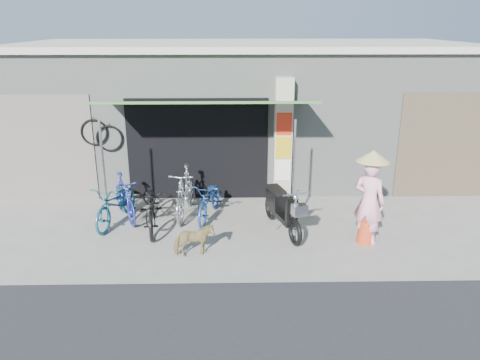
{
  "coord_description": "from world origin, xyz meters",
  "views": [
    {
      "loc": [
        -0.39,
        -8.43,
        4.21
      ],
      "look_at": [
        -0.2,
        1.0,
        1.0
      ],
      "focal_mm": 35.0,
      "sensor_mm": 36.0,
      "label": 1
    }
  ],
  "objects_px": {
    "bike_blue": "(125,197)",
    "bike_navy": "(210,199)",
    "bike_teal": "(116,203)",
    "bike_silver": "(185,192)",
    "moped": "(282,209)",
    "nun": "(369,198)",
    "bike_black": "(152,207)",
    "street_dog": "(194,241)"
  },
  "relations": [
    {
      "from": "bike_teal",
      "to": "moped",
      "type": "xyz_separation_m",
      "value": [
        3.55,
        -0.45,
        0.02
      ]
    },
    {
      "from": "bike_blue",
      "to": "moped",
      "type": "distance_m",
      "value": 3.5
    },
    {
      "from": "bike_black",
      "to": "bike_navy",
      "type": "distance_m",
      "value": 1.32
    },
    {
      "from": "bike_black",
      "to": "bike_navy",
      "type": "relative_size",
      "value": 1.1
    },
    {
      "from": "moped",
      "to": "bike_navy",
      "type": "bearing_deg",
      "value": 139.66
    },
    {
      "from": "nun",
      "to": "bike_black",
      "type": "bearing_deg",
      "value": 31.06
    },
    {
      "from": "moped",
      "to": "bike_teal",
      "type": "bearing_deg",
      "value": 156.77
    },
    {
      "from": "bike_blue",
      "to": "street_dog",
      "type": "relative_size",
      "value": 2.2
    },
    {
      "from": "bike_silver",
      "to": "moped",
      "type": "height_order",
      "value": "bike_silver"
    },
    {
      "from": "bike_black",
      "to": "moped",
      "type": "distance_m",
      "value": 2.74
    },
    {
      "from": "bike_silver",
      "to": "nun",
      "type": "height_order",
      "value": "nun"
    },
    {
      "from": "bike_teal",
      "to": "bike_silver",
      "type": "xyz_separation_m",
      "value": [
        1.45,
        0.41,
        0.1
      ]
    },
    {
      "from": "bike_black",
      "to": "nun",
      "type": "height_order",
      "value": "nun"
    },
    {
      "from": "bike_navy",
      "to": "nun",
      "type": "height_order",
      "value": "nun"
    },
    {
      "from": "street_dog",
      "to": "moped",
      "type": "relative_size",
      "value": 0.4
    },
    {
      "from": "bike_silver",
      "to": "bike_teal",
      "type": "bearing_deg",
      "value": -158.95
    },
    {
      "from": "bike_teal",
      "to": "bike_blue",
      "type": "relative_size",
      "value": 1.08
    },
    {
      "from": "moped",
      "to": "nun",
      "type": "height_order",
      "value": "nun"
    },
    {
      "from": "bike_silver",
      "to": "moped",
      "type": "distance_m",
      "value": 2.27
    },
    {
      "from": "bike_blue",
      "to": "street_dog",
      "type": "distance_m",
      "value": 2.48
    },
    {
      "from": "bike_teal",
      "to": "street_dog",
      "type": "relative_size",
      "value": 2.37
    },
    {
      "from": "bike_black",
      "to": "bike_silver",
      "type": "bearing_deg",
      "value": 39.14
    },
    {
      "from": "bike_blue",
      "to": "moped",
      "type": "bearing_deg",
      "value": -38.07
    },
    {
      "from": "bike_navy",
      "to": "street_dog",
      "type": "xyz_separation_m",
      "value": [
        -0.23,
        -1.8,
        -0.13
      ]
    },
    {
      "from": "bike_teal",
      "to": "bike_navy",
      "type": "height_order",
      "value": "bike_teal"
    },
    {
      "from": "bike_navy",
      "to": "moped",
      "type": "height_order",
      "value": "moped"
    },
    {
      "from": "bike_blue",
      "to": "bike_silver",
      "type": "height_order",
      "value": "bike_silver"
    },
    {
      "from": "bike_silver",
      "to": "street_dog",
      "type": "distance_m",
      "value": 2.01
    },
    {
      "from": "bike_blue",
      "to": "nun",
      "type": "distance_m",
      "value": 5.25
    },
    {
      "from": "street_dog",
      "to": "nun",
      "type": "xyz_separation_m",
      "value": [
        3.4,
        0.53,
        0.62
      ]
    },
    {
      "from": "bike_blue",
      "to": "bike_navy",
      "type": "distance_m",
      "value": 1.9
    },
    {
      "from": "bike_black",
      "to": "nun",
      "type": "bearing_deg",
      "value": -17.82
    },
    {
      "from": "bike_silver",
      "to": "nun",
      "type": "relative_size",
      "value": 1.0
    },
    {
      "from": "moped",
      "to": "bike_black",
      "type": "bearing_deg",
      "value": 160.55
    },
    {
      "from": "bike_teal",
      "to": "bike_silver",
      "type": "bearing_deg",
      "value": 29.35
    },
    {
      "from": "bike_silver",
      "to": "nun",
      "type": "distance_m",
      "value": 4.02
    },
    {
      "from": "bike_silver",
      "to": "bike_navy",
      "type": "bearing_deg",
      "value": -11.14
    },
    {
      "from": "bike_blue",
      "to": "nun",
      "type": "xyz_separation_m",
      "value": [
        5.07,
        -1.3,
        0.44
      ]
    },
    {
      "from": "bike_teal",
      "to": "moped",
      "type": "relative_size",
      "value": 0.96
    },
    {
      "from": "bike_black",
      "to": "nun",
      "type": "relative_size",
      "value": 0.98
    },
    {
      "from": "bike_black",
      "to": "nun",
      "type": "xyz_separation_m",
      "value": [
        4.38,
        -0.74,
        0.44
      ]
    },
    {
      "from": "bike_blue",
      "to": "street_dog",
      "type": "bearing_deg",
      "value": -73.76
    }
  ]
}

